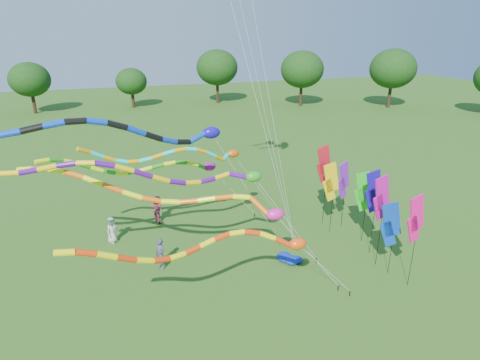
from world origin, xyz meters
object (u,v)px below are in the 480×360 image
object	(u,v)px
tube_kite_red	(222,246)
tube_kite_orange	(178,196)
person_c	(158,209)
blue_nylon_heap	(293,259)
person_b	(160,254)
person_a	(112,230)

from	to	relation	value
tube_kite_red	tube_kite_orange	size ratio (longest dim) A/B	0.87
person_c	tube_kite_red	bearing A→B (deg)	158.92
person_c	tube_kite_orange	bearing A→B (deg)	154.49
tube_kite_red	person_c	size ratio (longest dim) A/B	6.62
tube_kite_orange	blue_nylon_heap	bearing A→B (deg)	23.16
tube_kite_red	person_b	world-z (taller)	tube_kite_red
person_c	blue_nylon_heap	bearing A→B (deg)	-166.72
tube_kite_red	tube_kite_orange	bearing A→B (deg)	101.95
blue_nylon_heap	tube_kite_red	bearing A→B (deg)	-143.32
tube_kite_orange	person_b	distance (m)	4.23
tube_kite_red	person_c	xyz separation A→B (m)	(-1.26, 11.20, -3.12)
person_b	person_a	bearing A→B (deg)	179.59
tube_kite_red	tube_kite_orange	xyz separation A→B (m)	(-1.01, 3.92, 0.70)
blue_nylon_heap	person_b	xyz separation A→B (m)	(-7.00, 1.66, 0.70)
tube_kite_orange	person_a	xyz separation A→B (m)	(-3.23, 5.35, -3.92)
blue_nylon_heap	person_a	size ratio (longest dim) A/B	0.95
blue_nylon_heap	person_b	distance (m)	7.22
person_a	person_b	world-z (taller)	person_b
blue_nylon_heap	person_c	bearing A→B (deg)	130.77
tube_kite_orange	person_a	bearing A→B (deg)	145.23
tube_kite_orange	person_a	distance (m)	7.38
blue_nylon_heap	person_b	size ratio (longest dim) A/B	0.86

